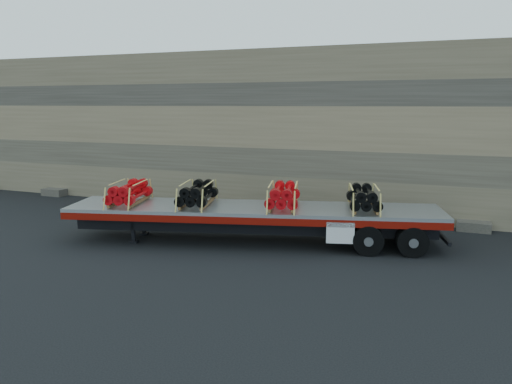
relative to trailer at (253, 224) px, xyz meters
The scene contains 7 objects.
ground 0.69m from the trailer, 62.00° to the right, with size 120.00×120.00×0.00m, color black.
rock_wall 6.88m from the trailer, 88.79° to the left, with size 44.00×3.00×7.00m, color #7A6B54.
trailer is the anchor object (origin of this frame).
bundle_front 4.47m from the trailer, 165.42° to the right, with size 1.02×2.05×0.73m, color red, non-canonical shape.
bundle_midfront 2.17m from the trailer, 165.42° to the right, with size 1.05×2.09×0.74m, color black, non-canonical shape.
bundle_midrear 1.44m from the trailer, 14.58° to the left, with size 1.05×2.11×0.75m, color red, non-canonical shape.
bundle_rear 3.83m from the trailer, 14.58° to the left, with size 1.01×2.02×0.71m, color black, non-canonical shape.
Camera 1 is at (6.04, -15.18, 4.71)m, focal length 35.00 mm.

